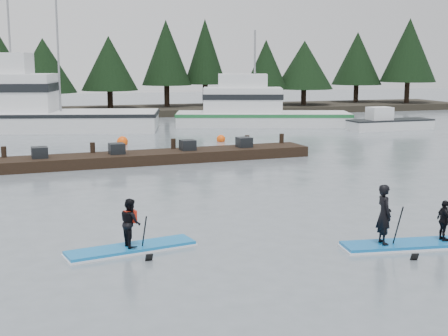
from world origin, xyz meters
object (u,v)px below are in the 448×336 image
object	(u,v)px
paddleboard_duo	(408,229)
fishing_boat_large	(19,119)
fishing_boat_medium	(258,118)
paddleboard_solo	(131,235)
floating_dock	(158,157)

from	to	relation	value
paddleboard_duo	fishing_boat_large	bearing A→B (deg)	114.76
fishing_boat_large	fishing_boat_medium	size ratio (longest dim) A/B	1.40
paddleboard_solo	paddleboard_duo	bearing A→B (deg)	-25.99
fishing_boat_large	paddleboard_solo	xyz separation A→B (m)	(3.16, -30.35, -0.34)
fishing_boat_medium	paddleboard_duo	size ratio (longest dim) A/B	3.56
floating_dock	paddleboard_solo	xyz separation A→B (m)	(-3.45, -13.84, 0.18)
fishing_boat_medium	floating_dock	xyz separation A→B (m)	(-10.51, -14.64, -0.29)
fishing_boat_medium	paddleboard_solo	world-z (taller)	fishing_boat_medium
floating_dock	fishing_boat_medium	bearing A→B (deg)	50.57
fishing_boat_large	fishing_boat_medium	world-z (taller)	fishing_boat_large
fishing_boat_large	paddleboard_solo	distance (m)	30.52
floating_dock	paddleboard_duo	distance (m)	16.07
fishing_boat_large	floating_dock	world-z (taller)	fishing_boat_large
fishing_boat_large	floating_dock	bearing A→B (deg)	-53.92
fishing_boat_medium	fishing_boat_large	bearing A→B (deg)	-169.01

